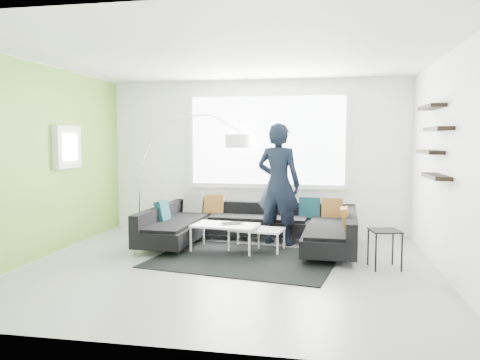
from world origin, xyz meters
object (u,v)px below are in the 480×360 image
Objects in this scene: coffee_table at (241,237)px; side_table at (385,249)px; arc_lamp at (139,176)px; sectional_sofa at (251,228)px; laptop at (233,224)px; person at (278,184)px.

coffee_table is 2.43× the size of side_table.
sectional_sofa is at bearing -20.49° from arc_lamp.
laptop is at bearing -122.10° from sectional_sofa.
side_table reaches higher than laptop.
coffee_table is (-0.12, -0.28, -0.10)m from sectional_sofa.
laptop is at bearing -146.72° from coffee_table.
person is at bearing -12.27° from arc_lamp.
coffee_table is 2.27m from arc_lamp.
arc_lamp reaches higher than side_table.
arc_lamp reaches higher than person.
side_table is at bearing -27.00° from arc_lamp.
arc_lamp is 1.09× the size of person.
person is (2.48, -0.18, -0.09)m from arc_lamp.
coffee_table is 1.09m from person.
laptop is (-0.63, -0.61, -0.57)m from person.
side_table is 0.26× the size of person.
sectional_sofa is 2.26m from arc_lamp.
coffee_table is at bearing -5.14° from laptop.
person reaches higher than laptop.
side_table is at bearing -22.84° from sectional_sofa.
sectional_sofa is 1.55× the size of arc_lamp.
laptop is (-0.23, -0.33, 0.12)m from sectional_sofa.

